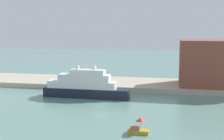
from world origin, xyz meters
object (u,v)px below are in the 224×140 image
(harbor_building, at_px, (212,63))
(person_figure, at_px, (96,82))
(small_motorboat, at_px, (138,128))
(parked_car, at_px, (81,81))
(large_yacht, at_px, (85,86))
(mooring_bollard, at_px, (103,85))

(harbor_building, distance_m, person_figure, 35.65)
(small_motorboat, bearing_deg, person_figure, 115.61)
(small_motorboat, xyz_separation_m, parked_car, (-22.77, 38.62, 1.16))
(small_motorboat, distance_m, person_figure, 39.96)
(parked_car, bearing_deg, large_yacht, -68.61)
(mooring_bollard, bearing_deg, harbor_building, 13.28)
(mooring_bollard, bearing_deg, small_motorboat, -67.06)
(small_motorboat, height_order, parked_car, parked_car)
(large_yacht, xyz_separation_m, harbor_building, (34.87, 16.89, 5.30))
(parked_car, relative_size, person_figure, 2.39)
(small_motorboat, height_order, person_figure, person_figure)
(large_yacht, distance_m, mooring_bollard, 9.85)
(harbor_building, distance_m, mooring_bollard, 33.49)
(large_yacht, relative_size, mooring_bollard, 34.89)
(large_yacht, height_order, person_figure, large_yacht)
(large_yacht, relative_size, person_figure, 13.80)
(small_motorboat, bearing_deg, parked_car, 120.52)
(harbor_building, height_order, mooring_bollard, harbor_building)
(small_motorboat, relative_size, person_figure, 2.19)
(small_motorboat, relative_size, parked_car, 0.91)
(large_yacht, bearing_deg, person_figure, 88.52)
(harbor_building, height_order, person_figure, harbor_building)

